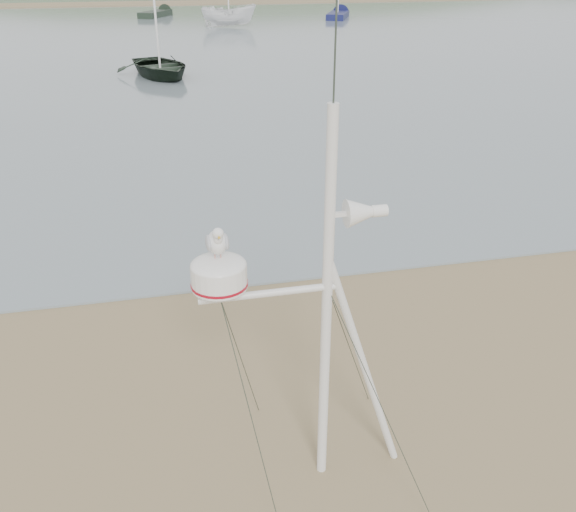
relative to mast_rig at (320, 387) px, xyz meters
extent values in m
plane|color=olive|center=(-2.01, 0.35, -1.20)|extent=(560.00, 560.00, 0.00)
cube|color=olive|center=(-2.01, 70.35, -1.12)|extent=(560.00, 7.00, 0.07)
ellipsoid|color=#283C18|center=(37.99, 235.35, -23.20)|extent=(400.00, 180.00, 80.00)
cylinder|color=silver|center=(0.06, 0.05, 0.84)|extent=(0.10, 0.10, 4.09)
cylinder|color=silver|center=(0.49, 0.05, 0.13)|extent=(0.95, 0.08, 2.68)
cylinder|color=silver|center=(-0.50, 0.05, 1.15)|extent=(1.33, 0.07, 0.07)
cylinder|color=#2D382D|center=(0.06, 0.05, 3.30)|extent=(0.02, 0.02, 0.92)
cube|color=silver|center=(-0.96, 0.05, 1.23)|extent=(0.16, 0.16, 0.09)
cylinder|color=white|center=(-0.96, 0.05, 1.39)|extent=(0.51, 0.51, 0.22)
cylinder|color=#A10B1A|center=(-0.96, 0.05, 1.31)|extent=(0.52, 0.52, 0.03)
ellipsoid|color=white|center=(-0.96, 0.05, 1.50)|extent=(0.51, 0.51, 0.14)
cone|color=white|center=(0.35, 0.05, 1.89)|extent=(0.27, 0.27, 0.27)
cylinder|color=white|center=(0.53, 0.05, 1.89)|extent=(0.14, 0.11, 0.11)
cube|color=silver|center=(0.16, 0.05, 1.89)|extent=(0.20, 0.04, 0.04)
cylinder|color=tan|center=(-0.99, 0.05, 1.61)|extent=(0.01, 0.01, 0.07)
cylinder|color=tan|center=(-0.94, 0.05, 1.61)|extent=(0.01, 0.01, 0.07)
ellipsoid|color=white|center=(-0.96, 0.05, 1.72)|extent=(0.17, 0.28, 0.20)
ellipsoid|color=#ADB0B6|center=(-1.04, 0.04, 1.73)|extent=(0.05, 0.22, 0.13)
ellipsoid|color=#ADB0B6|center=(-0.88, 0.04, 1.73)|extent=(0.05, 0.22, 0.13)
cone|color=white|center=(-0.96, 0.19, 1.70)|extent=(0.09, 0.08, 0.09)
ellipsoid|color=white|center=(-0.96, -0.05, 1.81)|extent=(0.08, 0.08, 0.12)
sphere|color=white|center=(-0.96, -0.08, 1.87)|extent=(0.10, 0.10, 0.10)
cone|color=gold|center=(-0.96, -0.13, 1.86)|extent=(0.02, 0.05, 0.02)
imported|color=black|center=(-0.77, 24.61, 1.10)|extent=(3.36, 1.87, 4.52)
cube|color=black|center=(-0.09, 54.46, -0.91)|extent=(3.20, 4.44, 0.50)
cone|color=black|center=(1.18, 56.89, -0.91)|extent=(1.91, 1.97, 1.37)
cube|color=#131644|center=(15.33, 49.46, -0.91)|extent=(3.24, 4.85, 0.50)
cone|color=#131644|center=(16.54, 52.17, -0.91)|extent=(2.02, 2.09, 1.49)
camera|label=1|loc=(-1.42, -4.79, 4.00)|focal=38.00mm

